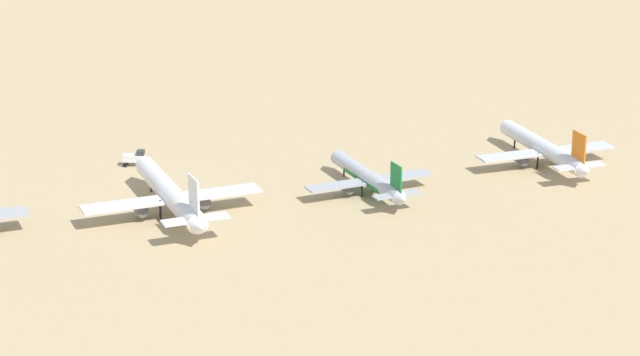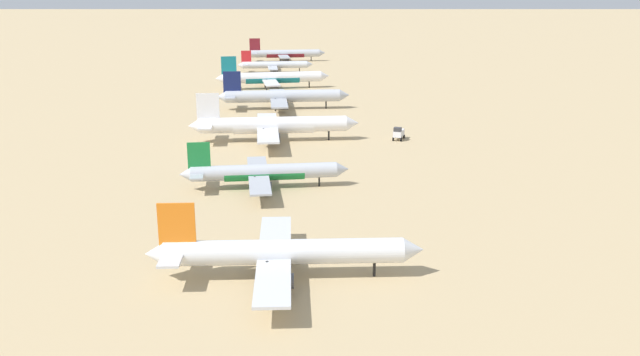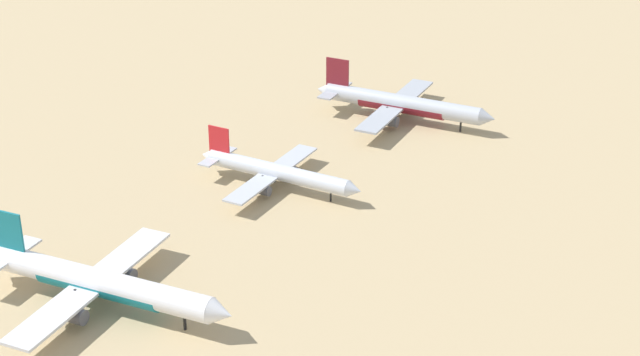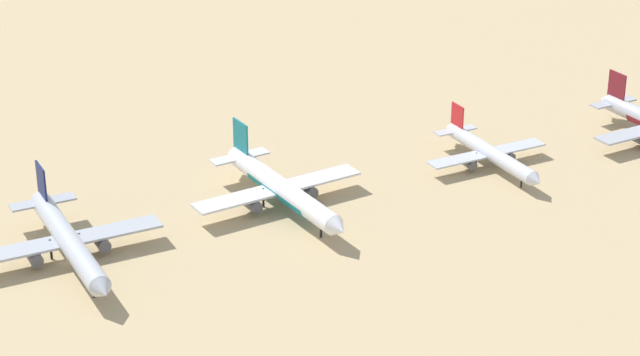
{
  "view_description": "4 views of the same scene",
  "coord_description": "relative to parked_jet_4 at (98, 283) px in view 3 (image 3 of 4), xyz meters",
  "views": [
    {
      "loc": [
        -257.37,
        -9.77,
        95.57
      ],
      "look_at": [
        -0.13,
        -81.62,
        5.81
      ],
      "focal_mm": 72.08,
      "sensor_mm": 36.0,
      "label": 1
    },
    {
      "loc": [
        20.59,
        -238.47,
        44.98
      ],
      "look_at": [
        16.36,
        -97.58,
        3.53
      ],
      "focal_mm": 38.44,
      "sensor_mm": 36.0,
      "label": 2
    },
    {
      "loc": [
        101.87,
        -45.03,
        89.99
      ],
      "look_at": [
        -1.38,
        98.36,
        5.13
      ],
      "focal_mm": 56.55,
      "sensor_mm": 36.0,
      "label": 3
    },
    {
      "loc": [
        211.96,
        -25.75,
        112.88
      ],
      "look_at": [
        -11.55,
        56.76,
        4.03
      ],
      "focal_mm": 68.08,
      "sensor_mm": 36.0,
      "label": 4
    }
  ],
  "objects": [
    {
      "name": "parked_jet_4",
      "position": [
        0.0,
        0.0,
        0.0
      ],
      "size": [
        47.51,
        38.95,
        13.79
      ],
      "color": "white",
      "rests_on": "ground"
    },
    {
      "name": "parked_jet_5",
      "position": [
        -3.79,
        51.29,
        -0.99
      ],
      "size": [
        37.05,
        30.23,
        10.69
      ],
      "color": "silver",
      "rests_on": "ground"
    },
    {
      "name": "parked_jet_6",
      "position": [
        -2.25,
        96.44,
        -0.33
      ],
      "size": [
        44.29,
        36.23,
        12.81
      ],
      "color": "#B2B7C1",
      "rests_on": "ground"
    }
  ]
}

